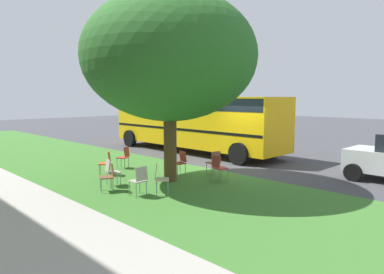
{
  "coord_description": "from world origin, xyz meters",
  "views": [
    {
      "loc": [
        -8.65,
        10.5,
        2.85
      ],
      "look_at": [
        1.07,
        0.9,
        1.31
      ],
      "focal_mm": 32.8,
      "sensor_mm": 36.0,
      "label": 1
    }
  ],
  "objects_px": {
    "street_tree": "(170,57)",
    "chair_8": "(106,161)",
    "chair_0": "(139,179)",
    "chair_1": "(180,161)",
    "chair_5": "(111,170)",
    "chair_2": "(219,166)",
    "school_bus": "(193,118)",
    "chair_7": "(160,177)",
    "chair_4": "(109,174)",
    "chair_6": "(214,161)",
    "chair_3": "(124,156)"
  },
  "relations": [
    {
      "from": "street_tree",
      "to": "chair_8",
      "type": "height_order",
      "value": "street_tree"
    },
    {
      "from": "street_tree",
      "to": "chair_0",
      "type": "height_order",
      "value": "street_tree"
    },
    {
      "from": "chair_1",
      "to": "chair_5",
      "type": "distance_m",
      "value": 2.75
    },
    {
      "from": "chair_0",
      "to": "chair_2",
      "type": "distance_m",
      "value": 3.1
    },
    {
      "from": "chair_8",
      "to": "school_bus",
      "type": "xyz_separation_m",
      "value": [
        1.81,
        -6.31,
        1.24
      ]
    },
    {
      "from": "chair_2",
      "to": "chair_7",
      "type": "height_order",
      "value": "same"
    },
    {
      "from": "chair_2",
      "to": "chair_4",
      "type": "bearing_deg",
      "value": 66.55
    },
    {
      "from": "chair_0",
      "to": "chair_6",
      "type": "bearing_deg",
      "value": -83.88
    },
    {
      "from": "chair_3",
      "to": "chair_7",
      "type": "bearing_deg",
      "value": 160.39
    },
    {
      "from": "chair_5",
      "to": "chair_8",
      "type": "bearing_deg",
      "value": -25.92
    },
    {
      "from": "chair_3",
      "to": "chair_0",
      "type": "bearing_deg",
      "value": 151.98
    },
    {
      "from": "chair_1",
      "to": "chair_3",
      "type": "height_order",
      "value": "same"
    },
    {
      "from": "chair_8",
      "to": "school_bus",
      "type": "relative_size",
      "value": 0.08
    },
    {
      "from": "street_tree",
      "to": "chair_7",
      "type": "relative_size",
      "value": 7.19
    },
    {
      "from": "street_tree",
      "to": "chair_8",
      "type": "bearing_deg",
      "value": 25.25
    },
    {
      "from": "street_tree",
      "to": "chair_8",
      "type": "xyz_separation_m",
      "value": [
        2.31,
        1.09,
        -3.67
      ]
    },
    {
      "from": "chair_0",
      "to": "chair_6",
      "type": "height_order",
      "value": "same"
    },
    {
      "from": "chair_3",
      "to": "chair_8",
      "type": "height_order",
      "value": "same"
    },
    {
      "from": "chair_2",
      "to": "chair_5",
      "type": "distance_m",
      "value": 3.6
    },
    {
      "from": "chair_4",
      "to": "chair_5",
      "type": "xyz_separation_m",
      "value": [
        0.49,
        -0.39,
        0.0
      ]
    },
    {
      "from": "chair_0",
      "to": "chair_4",
      "type": "xyz_separation_m",
      "value": [
        1.11,
        0.33,
        0.0
      ]
    },
    {
      "from": "chair_6",
      "to": "chair_3",
      "type": "bearing_deg",
      "value": 27.19
    },
    {
      "from": "chair_0",
      "to": "chair_7",
      "type": "bearing_deg",
      "value": -111.48
    },
    {
      "from": "chair_5",
      "to": "school_bus",
      "type": "height_order",
      "value": "school_bus"
    },
    {
      "from": "chair_3",
      "to": "chair_8",
      "type": "bearing_deg",
      "value": 117.65
    },
    {
      "from": "chair_8",
      "to": "chair_4",
      "type": "bearing_deg",
      "value": 150.7
    },
    {
      "from": "street_tree",
      "to": "chair_1",
      "type": "bearing_deg",
      "value": -62.54
    },
    {
      "from": "chair_0",
      "to": "chair_4",
      "type": "height_order",
      "value": "same"
    },
    {
      "from": "chair_3",
      "to": "chair_5",
      "type": "height_order",
      "value": "same"
    },
    {
      "from": "chair_1",
      "to": "chair_4",
      "type": "distance_m",
      "value": 3.12
    },
    {
      "from": "chair_6",
      "to": "chair_8",
      "type": "height_order",
      "value": "same"
    },
    {
      "from": "chair_2",
      "to": "chair_7",
      "type": "bearing_deg",
      "value": 86.9
    },
    {
      "from": "chair_7",
      "to": "school_bus",
      "type": "height_order",
      "value": "school_bus"
    },
    {
      "from": "chair_7",
      "to": "school_bus",
      "type": "distance_m",
      "value": 8.4
    },
    {
      "from": "school_bus",
      "to": "chair_1",
      "type": "bearing_deg",
      "value": 130.28
    },
    {
      "from": "chair_2",
      "to": "chair_4",
      "type": "relative_size",
      "value": 1.0
    },
    {
      "from": "chair_8",
      "to": "chair_6",
      "type": "bearing_deg",
      "value": -132.97
    },
    {
      "from": "chair_2",
      "to": "chair_6",
      "type": "height_order",
      "value": "same"
    },
    {
      "from": "chair_2",
      "to": "school_bus",
      "type": "relative_size",
      "value": 0.08
    },
    {
      "from": "chair_2",
      "to": "chair_8",
      "type": "height_order",
      "value": "same"
    },
    {
      "from": "chair_0",
      "to": "school_bus",
      "type": "xyz_separation_m",
      "value": [
        4.91,
        -7.1,
        1.24
      ]
    },
    {
      "from": "chair_1",
      "to": "chair_2",
      "type": "xyz_separation_m",
      "value": [
        -1.63,
        -0.29,
        0.0
      ]
    },
    {
      "from": "chair_0",
      "to": "chair_7",
      "type": "height_order",
      "value": "same"
    },
    {
      "from": "chair_5",
      "to": "chair_8",
      "type": "xyz_separation_m",
      "value": [
        1.5,
        -0.73,
        0.0
      ]
    },
    {
      "from": "street_tree",
      "to": "chair_4",
      "type": "xyz_separation_m",
      "value": [
        0.32,
        2.21,
        -3.67
      ]
    },
    {
      "from": "chair_3",
      "to": "chair_6",
      "type": "xyz_separation_m",
      "value": [
        -3.33,
        -1.71,
        0.0
      ]
    },
    {
      "from": "street_tree",
      "to": "chair_8",
      "type": "relative_size",
      "value": 7.19
    },
    {
      "from": "chair_3",
      "to": "chair_1",
      "type": "bearing_deg",
      "value": -161.95
    },
    {
      "from": "chair_0",
      "to": "chair_2",
      "type": "relative_size",
      "value": 1.0
    },
    {
      "from": "school_bus",
      "to": "chair_6",
      "type": "bearing_deg",
      "value": 143.03
    }
  ]
}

